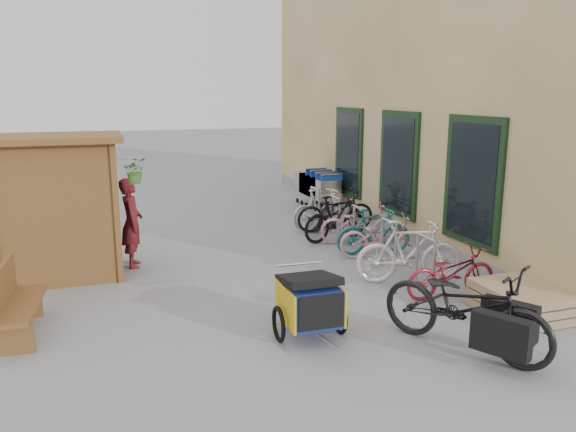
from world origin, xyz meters
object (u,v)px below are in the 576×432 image
object	(u,v)px
cargo_bike	(467,308)
child_trailer	(310,300)
bike_4	(360,224)
bike_6	(335,210)
kiosk	(52,187)
pallet_stack	(522,300)
person_kiosk	(132,223)
shopping_carts	(317,185)
bike_3	(374,231)
bench	(14,301)
bike_0	(451,272)
bike_5	(336,218)
bike_7	(321,208)
bike_2	(382,237)
bike_1	(409,252)

from	to	relation	value
cargo_bike	child_trailer	bearing A→B (deg)	119.52
bike_4	bike_6	bearing A→B (deg)	18.50
kiosk	pallet_stack	xyz separation A→B (m)	(6.28, -3.87, -1.34)
person_kiosk	child_trailer	bearing A→B (deg)	-149.21
shopping_carts	bike_3	world-z (taller)	shopping_carts
bench	bike_6	distance (m)	7.23
bike_0	bike_5	size ratio (longest dim) A/B	0.93
bike_7	bike_2	bearing A→B (deg)	170.01
cargo_bike	person_kiosk	xyz separation A→B (m)	(-3.58, 4.80, 0.25)
child_trailer	bike_7	size ratio (longest dim) A/B	0.98
bike_2	person_kiosk	bearing A→B (deg)	94.15
pallet_stack	shopping_carts	size ratio (longest dim) A/B	0.59
person_kiosk	bike_5	distance (m)	4.22
pallet_stack	cargo_bike	distance (m)	1.66
bike_5	bike_6	size ratio (longest dim) A/B	0.91
bike_2	shopping_carts	bearing A→B (deg)	9.97
cargo_bike	bike_6	world-z (taller)	cargo_bike
bike_3	bike_1	bearing A→B (deg)	177.60
bike_6	bike_0	bearing A→B (deg)	-176.77
bench	person_kiosk	xyz separation A→B (m)	(1.64, 2.57, 0.33)
bike_0	bike_7	bearing A→B (deg)	3.08
bike_3	bench	bearing A→B (deg)	112.42
kiosk	bike_6	distance (m)	6.03
bike_2	bike_1	bearing A→B (deg)	-173.08
bike_3	bike_7	size ratio (longest dim) A/B	0.98
kiosk	child_trailer	size ratio (longest dim) A/B	1.66
cargo_bike	person_kiosk	world-z (taller)	person_kiosk
kiosk	bike_2	size ratio (longest dim) A/B	1.57
pallet_stack	bike_3	bearing A→B (deg)	99.66
bench	bike_1	xyz separation A→B (m)	(5.87, 0.18, 0.06)
bench	child_trailer	bearing A→B (deg)	-14.94
cargo_bike	bike_2	world-z (taller)	cargo_bike
kiosk	shopping_carts	size ratio (longest dim) A/B	1.23
pallet_stack	bike_0	size ratio (longest dim) A/B	0.79
shopping_carts	bike_6	world-z (taller)	shopping_carts
bike_1	bike_0	bearing A→B (deg)	-145.71
cargo_bike	bike_7	bearing A→B (deg)	54.46
bike_1	bike_6	world-z (taller)	bike_1
bike_2	bike_6	xyz separation A→B (m)	(0.03, 2.26, 0.05)
shopping_carts	person_kiosk	bearing A→B (deg)	-143.32
bike_1	bike_7	distance (m)	4.03
kiosk	bike_7	bearing A→B (deg)	18.56
bench	bike_1	size ratio (longest dim) A/B	0.84
shopping_carts	bike_4	distance (m)	3.72
bike_2	bike_3	distance (m)	0.31
bike_5	kiosk	bearing A→B (deg)	83.21
bench	bike_0	bearing A→B (deg)	-1.53
bike_4	child_trailer	bearing A→B (deg)	163.39
bench	cargo_bike	size ratio (longest dim) A/B	0.66
cargo_bike	bike_4	world-z (taller)	cargo_bike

